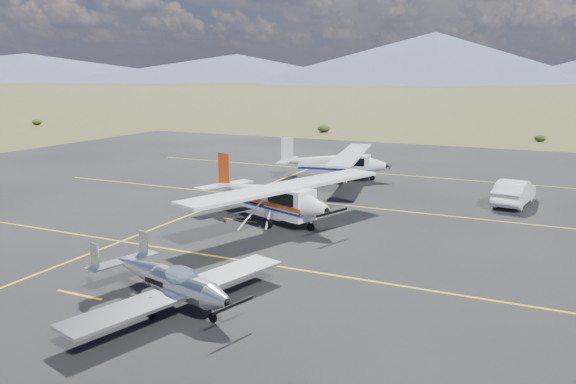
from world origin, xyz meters
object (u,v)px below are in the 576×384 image
Objects in this scene: aircraft_low_wing at (170,281)px; aircraft_cessna at (270,194)px; aircraft_plain at (335,161)px; sedan at (514,192)px.

aircraft_low_wing is 11.24m from aircraft_cessna.
aircraft_cessna is at bearing -95.72° from aircraft_plain.
aircraft_plain is at bearing 113.11° from aircraft_low_wing.
aircraft_cessna reaches higher than sedan.
aircraft_cessna is 14.43m from sedan.
sedan is at bearing -24.94° from aircraft_plain.
aircraft_plain reaches higher than sedan.
aircraft_low_wing is 0.71× the size of aircraft_plain.
sedan is at bearing 59.88° from aircraft_cessna.
aircraft_plain is 2.56× the size of sedan.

